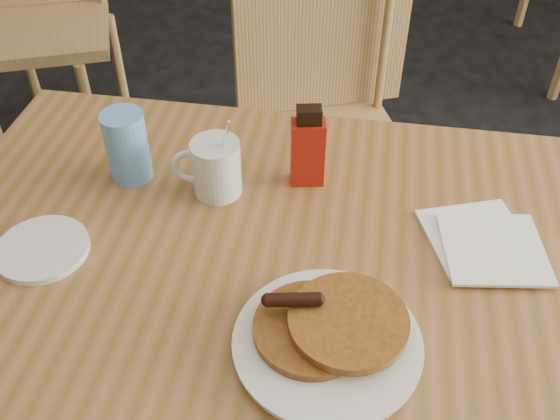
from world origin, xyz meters
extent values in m
cube|color=#985C36|center=(0.08, 0.01, 0.73)|extent=(1.37, 0.98, 0.04)
cube|color=tan|center=(0.08, 0.01, 0.71)|extent=(1.41, 1.03, 0.02)
cylinder|color=tan|center=(0.64, 0.36, 0.35)|extent=(0.04, 0.04, 0.71)
cube|color=tan|center=(0.09, 0.65, 0.50)|extent=(0.57, 0.57, 0.04)
cube|color=tan|center=(0.09, 0.86, 0.77)|extent=(0.46, 0.17, 0.51)
cylinder|color=tan|center=(-0.10, 0.46, 0.24)|extent=(0.04, 0.04, 0.47)
cylinder|color=tan|center=(0.28, 0.83, 0.24)|extent=(0.04, 0.04, 0.47)
cube|color=tan|center=(-0.88, 1.30, 0.48)|extent=(0.56, 0.56, 0.04)
cylinder|color=tan|center=(-0.70, 1.48, 0.23)|extent=(0.04, 0.04, 0.46)
cylinder|color=silver|center=(0.11, -0.14, 0.76)|extent=(0.25, 0.25, 0.02)
cylinder|color=silver|center=(0.11, -0.14, 0.77)|extent=(0.26, 0.26, 0.01)
cylinder|color=brown|center=(0.09, -0.12, 0.78)|extent=(0.16, 0.16, 0.01)
cylinder|color=brown|center=(0.14, -0.12, 0.79)|extent=(0.17, 0.17, 0.01)
cylinder|color=black|center=(0.06, -0.10, 0.81)|extent=(0.08, 0.03, 0.02)
cylinder|color=silver|center=(-0.09, 0.19, 0.80)|extent=(0.09, 0.09, 0.10)
torus|color=silver|center=(-0.13, 0.19, 0.80)|extent=(0.07, 0.01, 0.07)
cylinder|color=black|center=(-0.09, 0.19, 0.84)|extent=(0.08, 0.08, 0.01)
cylinder|color=white|center=(-0.07, 0.19, 0.84)|extent=(0.04, 0.04, 0.15)
cube|color=maroon|center=(0.07, 0.23, 0.81)|extent=(0.06, 0.04, 0.13)
cube|color=black|center=(0.07, 0.23, 0.89)|extent=(0.05, 0.03, 0.03)
cube|color=white|center=(0.36, 0.10, 0.75)|extent=(0.19, 0.19, 0.01)
cube|color=white|center=(0.38, 0.07, 0.76)|extent=(0.17, 0.17, 0.01)
cylinder|color=#5C99D8|center=(-0.25, 0.22, 0.82)|extent=(0.09, 0.09, 0.13)
cylinder|color=silver|center=(-0.35, 0.02, 0.76)|extent=(0.17, 0.17, 0.01)
camera|label=1|loc=(0.08, -0.65, 1.48)|focal=40.00mm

